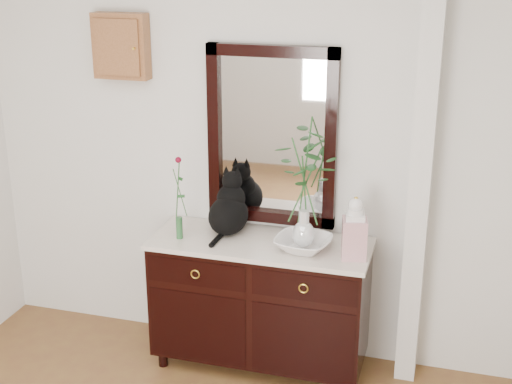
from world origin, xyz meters
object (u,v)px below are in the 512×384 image
(sideboard, at_px, (260,297))
(lotus_bowl, at_px, (303,244))
(cat, at_px, (228,203))
(ginger_jar, at_px, (355,227))

(sideboard, height_order, lotus_bowl, lotus_bowl)
(sideboard, distance_m, lotus_bowl, 0.50)
(cat, relative_size, ginger_jar, 1.04)
(sideboard, xyz_separation_m, cat, (-0.23, 0.08, 0.57))
(sideboard, height_order, ginger_jar, ginger_jar)
(ginger_jar, bearing_deg, lotus_bowl, 176.29)
(sideboard, bearing_deg, ginger_jar, -6.85)
(cat, distance_m, ginger_jar, 0.81)
(lotus_bowl, bearing_deg, sideboard, 169.78)
(sideboard, xyz_separation_m, lotus_bowl, (0.27, -0.05, 0.42))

